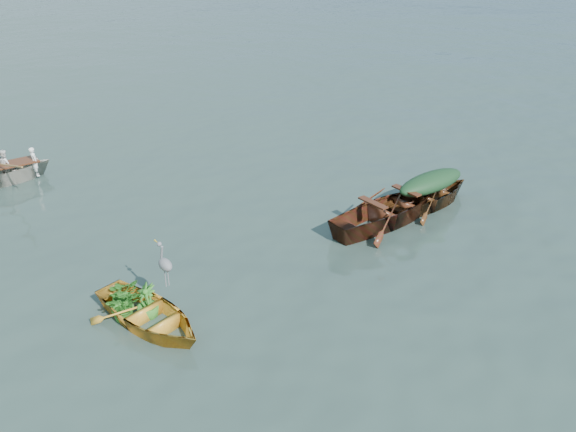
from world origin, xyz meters
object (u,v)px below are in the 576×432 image
Objects in this scene: yellow_dinghy at (150,325)px; heron at (166,272)px; open_wooden_boat at (388,223)px; green_tarp_boat at (428,207)px.

yellow_dinghy is 1.07m from heron.
green_tarp_boat is at bearing -89.65° from open_wooden_boat.
open_wooden_boat is at bearing -11.25° from yellow_dinghy.
yellow_dinghy is 8.32m from green_tarp_boat.
heron reaches higher than green_tarp_boat.
green_tarp_boat is (8.32, 0.03, 0.00)m from yellow_dinghy.
yellow_dinghy is 3.62× the size of heron.
heron reaches higher than yellow_dinghy.
heron is (-6.20, 0.11, 0.91)m from open_wooden_boat.
green_tarp_boat is at bearing -12.64° from heron.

